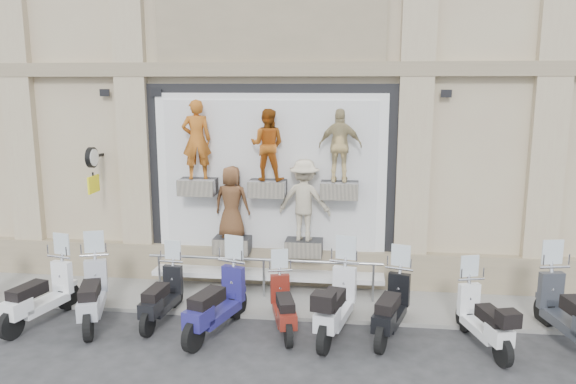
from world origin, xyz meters
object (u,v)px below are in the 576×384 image
scooter_h (392,296)px  scooter_g (336,291)px  clock_sign_bracket (93,164)px  scooter_c (92,282)px  scooter_d (162,285)px  scooter_e (216,290)px  guard_rail (264,279)px  scooter_b (39,283)px  scooter_i (484,307)px  scooter_f (283,295)px  scooter_j (571,299)px

scooter_h → scooter_g: bearing=-158.5°
clock_sign_bracket → scooter_c: 2.96m
scooter_d → scooter_e: bearing=-14.2°
guard_rail → scooter_b: (-4.06, -1.69, 0.35)m
scooter_e → scooter_i: 4.75m
scooter_c → clock_sign_bracket: bearing=93.4°
scooter_i → scooter_h: bearing=154.4°
clock_sign_bracket → scooter_f: bearing=-23.2°
clock_sign_bracket → scooter_i: size_ratio=0.55×
scooter_f → scooter_h: (1.97, 0.04, 0.07)m
scooter_g → clock_sign_bracket: bearing=172.4°
scooter_e → scooter_j: 6.28m
scooter_f → scooter_j: bearing=-14.2°
scooter_d → scooter_g: (3.36, -0.19, 0.12)m
scooter_b → scooter_c: size_ratio=0.98×
scooter_b → scooter_e: scooter_e is taller
scooter_h → scooter_i: scooter_h is taller
scooter_d → scooter_e: 1.25m
scooter_g → scooter_h: 1.01m
scooter_c → scooter_f: (3.67, 0.11, -0.12)m
clock_sign_bracket → scooter_f: clock_sign_bracket is taller
guard_rail → scooter_j: (5.68, -1.38, 0.40)m
guard_rail → clock_sign_bracket: 4.57m
scooter_c → guard_rail: bearing=8.4°
scooter_f → scooter_h: 1.98m
guard_rail → scooter_d: size_ratio=2.79×
scooter_b → scooter_e: (3.47, -0.03, 0.04)m
scooter_d → scooter_c: bearing=-164.2°
scooter_e → clock_sign_bracket: bearing=163.5°
scooter_h → scooter_j: scooter_j is taller
scooter_g → scooter_i: bearing=8.6°
scooter_f → scooter_j: size_ratio=0.82×
scooter_b → scooter_j: (9.74, 0.31, 0.05)m
guard_rail → scooter_c: (-3.05, -1.58, 0.37)m
scooter_h → scooter_j: (3.09, 0.04, 0.08)m
clock_sign_bracket → scooter_b: bearing=-94.2°
scooter_f → scooter_j: 5.07m
scooter_d → scooter_h: scooter_h is taller
scooter_d → scooter_i: bearing=1.0°
scooter_c → scooter_g: 4.65m
guard_rail → scooter_d: scooter_d is taller
scooter_c → scooter_i: scooter_c is taller
scooter_b → scooter_j: scooter_j is taller
scooter_d → scooter_e: (1.18, -0.40, 0.12)m
scooter_c → scooter_e: (2.46, -0.14, 0.02)m
guard_rail → scooter_e: size_ratio=2.40×
scooter_e → scooter_h: (3.18, 0.29, -0.07)m
scooter_f → scooter_d: bearing=161.3°
scooter_c → scooter_g: size_ratio=0.98×
guard_rail → scooter_c: size_ratio=2.46×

